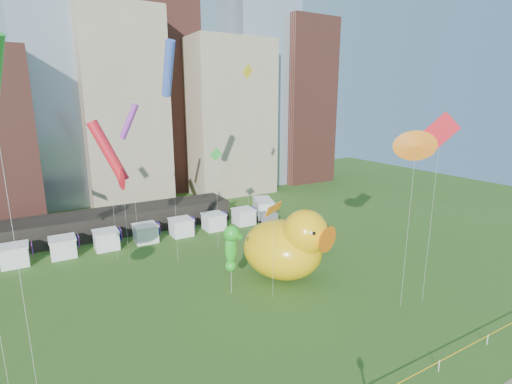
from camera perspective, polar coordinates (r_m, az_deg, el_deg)
skyline at (r=75.93m, az=-21.08°, el=14.78°), size 101.00×23.00×68.00m
pavilion at (r=58.62m, az=-22.30°, el=-4.40°), size 38.00×6.00×3.20m
vendor_tents at (r=53.99m, az=-16.02°, el=-5.95°), size 33.24×2.80×2.40m
big_duck at (r=41.03m, az=4.62°, el=-7.93°), size 10.20×11.35×7.93m
small_duck at (r=49.54m, az=8.68°, el=-6.85°), size 4.25×4.69×3.27m
seahorse_green at (r=37.20m, az=-3.71°, el=-7.80°), size 1.95×2.22×7.02m
seahorse_purple at (r=42.72m, az=5.97°, el=-7.63°), size 1.16×1.47×4.67m
box_truck at (r=61.10m, az=1.28°, el=-2.66°), size 4.95×7.77×3.11m
kite_0 at (r=45.19m, az=-19.17°, el=1.86°), size 0.40×2.48×11.31m
kite_3 at (r=47.19m, az=-5.94°, el=5.09°), size 1.05×1.45×13.02m
kite_5 at (r=43.23m, az=-12.86°, el=17.33°), size 1.05×3.40×24.62m
kite_6 at (r=34.99m, az=22.62°, el=6.30°), size 2.37×1.54×16.12m
kite_7 at (r=47.88m, az=-18.29°, el=9.90°), size 2.58×1.57×18.27m
kite_8 at (r=45.97m, az=-21.04°, el=5.61°), size 4.21×3.00×16.51m
kite_12 at (r=44.30m, az=-1.24°, el=15.86°), size 1.61×0.69×22.50m
kite_14 at (r=35.26m, az=2.63°, el=-2.53°), size 2.64×1.84×9.34m
kite_16 at (r=36.82m, az=25.68°, el=7.87°), size 2.68×1.91×17.66m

